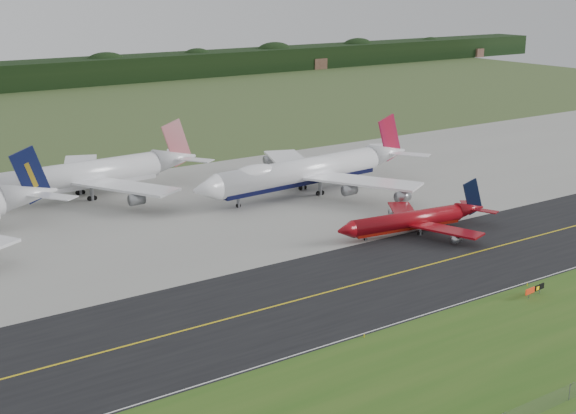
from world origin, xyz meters
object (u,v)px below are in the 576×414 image
at_px(jet_red_737, 415,220).
at_px(taxiway_sign, 535,289).
at_px(jet_star_tail, 84,175).
at_px(jet_ba_747, 307,171).

bearing_deg(jet_red_737, taxiway_sign, -101.47).
distance_m(jet_red_737, jet_star_tail, 76.93).
height_order(jet_ba_747, taxiway_sign, jet_ba_747).
height_order(jet_star_tail, taxiway_sign, jet_star_tail).
bearing_deg(jet_star_tail, jet_ba_747, -30.26).
height_order(jet_ba_747, jet_red_737, jet_ba_747).
bearing_deg(jet_ba_747, taxiway_sign, -95.70).
height_order(jet_red_737, jet_star_tail, jet_star_tail).
distance_m(jet_ba_747, jet_red_737, 36.82).
bearing_deg(jet_star_tail, taxiway_sign, -69.18).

